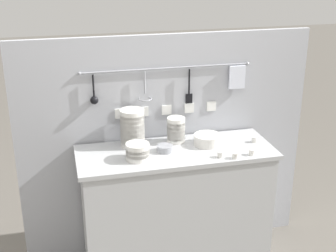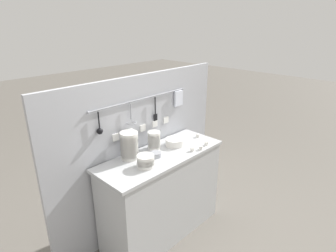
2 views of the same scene
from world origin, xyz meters
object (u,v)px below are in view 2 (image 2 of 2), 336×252
(bowl_stack_short_front, at_px, (129,146))
(cup_centre, at_px, (201,148))
(cup_edge_far, at_px, (192,149))
(plate_stack, at_px, (175,142))
(cup_back_left, at_px, (206,143))
(bowl_stack_tall_left, at_px, (154,140))
(steel_mixing_bowl, at_px, (156,154))
(cup_front_right, at_px, (198,135))
(bowl_stack_back_corner, at_px, (146,161))

(bowl_stack_short_front, bearing_deg, cup_centre, -30.99)
(bowl_stack_short_front, relative_size, cup_centre, 6.51)
(cup_centre, bearing_deg, cup_edge_far, 155.94)
(bowl_stack_short_front, height_order, plate_stack, bowl_stack_short_front)
(cup_edge_far, xyz_separation_m, cup_back_left, (0.22, -0.02, 0.00))
(cup_centre, bearing_deg, bowl_stack_tall_left, 130.40)
(steel_mixing_bowl, relative_size, cup_front_right, 2.66)
(plate_stack, relative_size, cup_centre, 4.76)
(bowl_stack_short_front, xyz_separation_m, plate_stack, (0.51, -0.11, -0.10))
(steel_mixing_bowl, distance_m, cup_front_right, 0.66)
(bowl_stack_back_corner, distance_m, cup_edge_far, 0.54)
(steel_mixing_bowl, bearing_deg, cup_edge_far, -28.20)
(bowl_stack_back_corner, bearing_deg, cup_edge_far, -10.39)
(cup_front_right, bearing_deg, bowl_stack_back_corner, -174.32)
(steel_mixing_bowl, bearing_deg, cup_centre, -27.36)
(bowl_stack_short_front, xyz_separation_m, cup_back_left, (0.74, -0.35, -0.11))
(bowl_stack_tall_left, relative_size, cup_front_right, 4.50)
(bowl_stack_tall_left, relative_size, cup_centre, 4.50)
(plate_stack, bearing_deg, bowl_stack_back_corner, -166.36)
(bowl_stack_back_corner, distance_m, bowl_stack_short_front, 0.24)
(cup_front_right, height_order, cup_back_left, same)
(bowl_stack_tall_left, xyz_separation_m, cup_front_right, (0.54, -0.14, -0.07))
(steel_mixing_bowl, relative_size, cup_back_left, 2.66)
(steel_mixing_bowl, height_order, cup_back_left, steel_mixing_bowl)
(plate_stack, distance_m, cup_front_right, 0.34)
(bowl_stack_back_corner, xyz_separation_m, cup_back_left, (0.75, -0.11, -0.04))
(bowl_stack_tall_left, xyz_separation_m, plate_stack, (0.20, -0.10, -0.05))
(cup_front_right, xyz_separation_m, cup_edge_far, (-0.32, -0.18, 0.00))
(cup_centre, bearing_deg, cup_front_right, 43.52)
(steel_mixing_bowl, height_order, cup_centre, steel_mixing_bowl)
(steel_mixing_bowl, xyz_separation_m, cup_front_right, (0.66, 0.00, -0.00))
(bowl_stack_short_front, bearing_deg, cup_edge_far, -32.06)
(bowl_stack_tall_left, xyz_separation_m, cup_centre, (0.31, -0.36, -0.07))
(plate_stack, relative_size, cup_front_right, 4.76)
(cup_front_right, relative_size, cup_back_left, 1.00)
(bowl_stack_back_corner, xyz_separation_m, cup_edge_far, (0.53, -0.10, -0.04))
(bowl_stack_back_corner, bearing_deg, bowl_stack_short_front, 88.21)
(steel_mixing_bowl, relative_size, cup_edge_far, 2.66)
(bowl_stack_back_corner, height_order, plate_stack, bowl_stack_back_corner)
(steel_mixing_bowl, distance_m, cup_centre, 0.48)
(bowl_stack_back_corner, relative_size, cup_edge_far, 3.85)
(bowl_stack_back_corner, xyz_separation_m, cup_centre, (0.62, -0.14, -0.04))
(bowl_stack_short_front, relative_size, bowl_stack_tall_left, 1.45)
(bowl_stack_short_front, relative_size, plate_stack, 1.37)
(bowl_stack_back_corner, height_order, cup_edge_far, bowl_stack_back_corner)
(bowl_stack_short_front, height_order, cup_back_left, bowl_stack_short_front)
(plate_stack, xyz_separation_m, cup_edge_far, (0.02, -0.22, -0.02))
(steel_mixing_bowl, xyz_separation_m, cup_back_left, (0.55, -0.19, -0.00))
(steel_mixing_bowl, bearing_deg, bowl_stack_back_corner, -157.76)
(plate_stack, height_order, cup_edge_far, plate_stack)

